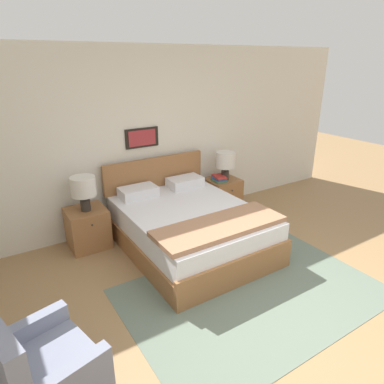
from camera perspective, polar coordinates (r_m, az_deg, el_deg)
The scene contains 12 objects.
ground_plane at distance 3.61m, azimuth 16.42°, elevation -21.55°, with size 16.00×16.00×0.00m, color #99754C.
wall_back at distance 5.16m, azimuth -7.13°, elevation 8.82°, with size 7.62×0.09×2.60m.
area_rug_main at distance 3.98m, azimuth 10.13°, elevation -16.20°, with size 2.75×1.86×0.01m.
bed at distance 4.58m, azimuth -0.41°, elevation -5.82°, with size 1.61×2.06×1.03m.
armchair at distance 2.96m, azimuth -23.68°, elevation -26.15°, with size 0.80×0.86×0.90m.
nightstand_near_window at distance 4.85m, azimuth -17.00°, elevation -5.76°, with size 0.51×0.51×0.54m.
nightstand_by_door at distance 5.78m, azimuth 5.09°, elevation -0.40°, with size 0.51×0.51×0.54m.
table_lamp_near_window at distance 4.60m, azimuth -17.65°, elevation 0.65°, with size 0.32×0.32×0.47m.
table_lamp_by_door at distance 5.58m, azimuth 5.62°, elevation 5.16°, with size 0.32×0.32×0.47m.
book_thick_bottom at distance 5.58m, azimuth 4.55°, elevation 1.93°, with size 0.21×0.22×0.03m.
book_hardcover_middle at distance 5.56m, azimuth 4.56°, elevation 2.26°, with size 0.17×0.21×0.04m.
book_novel_upper at distance 5.55m, azimuth 4.57°, elevation 2.59°, with size 0.21×0.28×0.03m.
Camera 1 is at (-2.15, -1.61, 2.41)m, focal length 32.00 mm.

